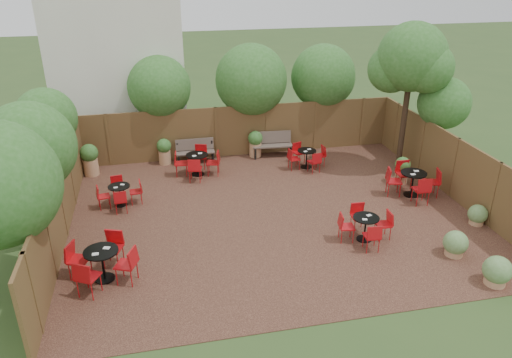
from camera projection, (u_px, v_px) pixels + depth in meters
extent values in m
plane|color=#354F23|center=(273.00, 214.00, 14.95)|extent=(80.00, 80.00, 0.00)
cube|color=#341C15|center=(273.00, 214.00, 14.95)|extent=(12.00, 10.00, 0.02)
cube|color=brown|center=(242.00, 131.00, 18.98)|extent=(12.00, 0.08, 2.00)
cube|color=brown|center=(61.00, 204.00, 13.38)|extent=(0.08, 10.00, 2.00)
cube|color=brown|center=(454.00, 168.00, 15.69)|extent=(0.08, 10.00, 2.00)
cube|color=silver|center=(116.00, 43.00, 19.52)|extent=(5.00, 4.00, 8.00)
sphere|color=#2C611F|center=(46.00, 118.00, 15.27)|extent=(1.91, 1.91, 1.91)
sphere|color=#2C611F|center=(29.00, 147.00, 12.57)|extent=(2.39, 2.39, 2.39)
sphere|color=#2C611F|center=(159.00, 87.00, 18.31)|extent=(2.36, 2.36, 2.36)
sphere|color=#2C611F|center=(251.00, 80.00, 18.84)|extent=(2.77, 2.77, 2.77)
sphere|color=#2C611F|center=(323.00, 77.00, 19.62)|extent=(2.58, 2.58, 2.58)
sphere|color=#2C611F|center=(444.00, 103.00, 16.94)|extent=(1.81, 1.81, 1.81)
cylinder|color=black|center=(405.00, 112.00, 17.25)|extent=(0.23, 0.23, 4.29)
sphere|color=#2C611F|center=(412.00, 57.00, 16.45)|extent=(2.35, 2.35, 2.35)
sphere|color=#2C611F|center=(391.00, 69.00, 16.90)|extent=(1.64, 1.64, 1.64)
sphere|color=#2C611F|center=(428.00, 68.00, 16.29)|extent=(1.71, 1.71, 1.71)
cube|color=brown|center=(195.00, 152.00, 18.45)|extent=(1.44, 0.44, 0.05)
cube|color=brown|center=(195.00, 144.00, 18.51)|extent=(1.44, 0.12, 0.43)
cube|color=black|center=(178.00, 159.00, 18.42)|extent=(0.06, 0.43, 0.38)
cube|color=black|center=(213.00, 156.00, 18.67)|extent=(0.06, 0.43, 0.38)
cube|color=brown|center=(272.00, 146.00, 19.02)|extent=(1.58, 0.58, 0.05)
cube|color=brown|center=(271.00, 137.00, 19.08)|extent=(1.56, 0.24, 0.47)
cube|color=black|center=(255.00, 153.00, 18.98)|extent=(0.10, 0.47, 0.41)
cube|color=black|center=(290.00, 150.00, 19.25)|extent=(0.10, 0.47, 0.41)
cylinder|color=black|center=(121.00, 205.00, 15.45)|extent=(0.39, 0.39, 0.03)
cylinder|color=black|center=(120.00, 196.00, 15.32)|extent=(0.04, 0.04, 0.62)
cylinder|color=black|center=(119.00, 186.00, 15.19)|extent=(0.68, 0.68, 0.03)
cube|color=white|center=(122.00, 185.00, 15.26)|extent=(0.14, 0.10, 0.01)
cube|color=white|center=(116.00, 188.00, 15.07)|extent=(0.14, 0.10, 0.01)
cylinder|color=black|center=(105.00, 278.00, 11.92)|extent=(0.48, 0.48, 0.03)
cylinder|color=black|center=(103.00, 265.00, 11.76)|extent=(0.05, 0.05, 0.76)
cylinder|color=black|center=(101.00, 251.00, 11.60)|extent=(0.83, 0.83, 0.03)
cube|color=white|center=(107.00, 248.00, 11.69)|extent=(0.18, 0.16, 0.02)
cube|color=white|center=(95.00, 254.00, 11.45)|extent=(0.18, 0.16, 0.02)
cylinder|color=black|center=(306.00, 167.00, 18.19)|extent=(0.40, 0.40, 0.03)
cylinder|color=black|center=(306.00, 159.00, 18.06)|extent=(0.05, 0.05, 0.64)
cylinder|color=black|center=(307.00, 151.00, 17.92)|extent=(0.69, 0.69, 0.03)
cube|color=white|center=(309.00, 149.00, 18.00)|extent=(0.14, 0.11, 0.01)
cube|color=white|center=(305.00, 151.00, 17.80)|extent=(0.14, 0.11, 0.01)
cylinder|color=black|center=(411.00, 195.00, 16.08)|extent=(0.48, 0.48, 0.03)
cylinder|color=black|center=(412.00, 184.00, 15.92)|extent=(0.05, 0.05, 0.76)
cylinder|color=black|center=(414.00, 173.00, 15.76)|extent=(0.83, 0.83, 0.03)
cube|color=white|center=(416.00, 171.00, 15.85)|extent=(0.17, 0.13, 0.02)
cube|color=white|center=(413.00, 174.00, 15.61)|extent=(0.17, 0.13, 0.02)
cylinder|color=black|center=(364.00, 239.00, 13.58)|extent=(0.42, 0.42, 0.03)
cylinder|color=black|center=(365.00, 229.00, 13.44)|extent=(0.05, 0.05, 0.66)
cylinder|color=black|center=(366.00, 218.00, 13.29)|extent=(0.72, 0.72, 0.03)
cube|color=white|center=(369.00, 215.00, 13.37)|extent=(0.14, 0.10, 0.01)
cube|color=white|center=(365.00, 219.00, 13.17)|extent=(0.14, 0.10, 0.01)
cylinder|color=black|center=(198.00, 174.00, 17.60)|extent=(0.46, 0.46, 0.03)
cylinder|color=black|center=(197.00, 165.00, 17.45)|extent=(0.05, 0.05, 0.72)
cylinder|color=black|center=(197.00, 155.00, 17.29)|extent=(0.79, 0.79, 0.03)
cube|color=white|center=(200.00, 153.00, 17.38)|extent=(0.16, 0.13, 0.02)
cube|color=white|center=(194.00, 156.00, 17.15)|extent=(0.16, 0.13, 0.02)
cylinder|color=tan|center=(165.00, 157.00, 18.43)|extent=(0.45, 0.45, 0.51)
sphere|color=#2C611F|center=(164.00, 146.00, 18.24)|extent=(0.54, 0.54, 0.54)
cylinder|color=tan|center=(255.00, 150.00, 19.10)|extent=(0.47, 0.47, 0.54)
sphere|color=#2C611F|center=(255.00, 138.00, 18.90)|extent=(0.56, 0.56, 0.56)
cylinder|color=tan|center=(91.00, 167.00, 17.46)|extent=(0.53, 0.53, 0.60)
sphere|color=#2C611F|center=(89.00, 153.00, 17.24)|extent=(0.63, 0.63, 0.63)
cylinder|color=tan|center=(401.00, 176.00, 16.87)|extent=(0.43, 0.43, 0.49)
sphere|color=#2C611F|center=(403.00, 164.00, 16.69)|extent=(0.52, 0.52, 0.52)
cylinder|color=tan|center=(454.00, 251.00, 12.85)|extent=(0.47, 0.47, 0.21)
sphere|color=#598042|center=(456.00, 243.00, 12.74)|extent=(0.64, 0.64, 0.64)
cylinder|color=tan|center=(495.00, 280.00, 11.71)|extent=(0.50, 0.50, 0.23)
sphere|color=#598042|center=(497.00, 270.00, 11.60)|extent=(0.68, 0.68, 0.68)
cylinder|color=tan|center=(476.00, 221.00, 14.34)|extent=(0.41, 0.41, 0.19)
sphere|color=#598042|center=(478.00, 214.00, 14.25)|extent=(0.56, 0.56, 0.56)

